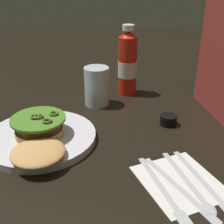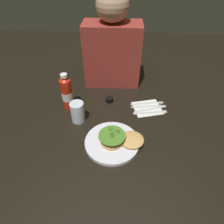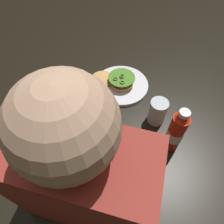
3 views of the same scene
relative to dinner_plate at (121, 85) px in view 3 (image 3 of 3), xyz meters
name	(u,v)px [view 3 (image 3 of 3)]	position (x,y,z in m)	size (l,w,h in m)	color
ground_plane	(118,96)	(0.00, 0.07, -0.01)	(3.00, 3.00, 0.00)	black
dinner_plate	(121,85)	(0.00, 0.00, 0.00)	(0.27, 0.27, 0.02)	white
burger_sandwich	(114,80)	(0.04, 0.00, 0.03)	(0.22, 0.13, 0.05)	tan
ketchup_bottle	(176,132)	(-0.28, 0.27, 0.09)	(0.06, 0.06, 0.23)	red
water_glass	(157,112)	(-0.20, 0.16, 0.05)	(0.08, 0.08, 0.12)	silver
condiment_cup	(110,144)	(-0.04, 0.34, 0.00)	(0.05, 0.05, 0.03)	black
napkin	(63,122)	(0.20, 0.28, -0.01)	(0.16, 0.14, 0.00)	white
fork_utensil	(60,114)	(0.23, 0.25, 0.00)	(0.20, 0.05, 0.00)	silver
butter_knife	(57,120)	(0.23, 0.28, 0.00)	(0.20, 0.09, 0.00)	silver
spoon_utensil	(55,124)	(0.22, 0.30, 0.00)	(0.20, 0.04, 0.00)	silver
steak_knife	(55,130)	(0.21, 0.33, 0.00)	(0.21, 0.05, 0.00)	silver
diner_person	(81,177)	(-0.03, 0.57, 0.25)	(0.36, 0.19, 0.59)	maroon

